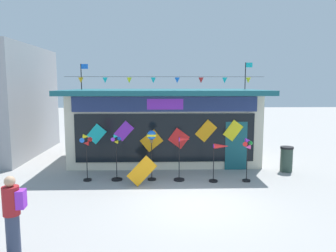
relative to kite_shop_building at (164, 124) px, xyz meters
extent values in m
plane|color=#9E9B99|center=(0.80, -5.82, -1.67)|extent=(80.00, 80.00, 0.00)
cube|color=beige|center=(0.00, 0.07, -0.13)|extent=(8.14, 4.23, 3.08)
cube|color=#195660|center=(0.00, -0.46, 1.51)|extent=(8.54, 5.28, 0.20)
cube|color=navy|center=(0.00, -2.09, 1.05)|extent=(7.49, 0.08, 0.61)
cube|color=purple|center=(0.00, -2.12, 1.05)|extent=(1.46, 0.04, 0.43)
cube|color=black|center=(0.00, -2.08, -0.33)|extent=(7.32, 0.06, 1.99)
cube|color=#195660|center=(2.93, -2.08, -0.67)|extent=(0.90, 0.07, 2.00)
cube|color=#19B7BC|center=(-2.78, -2.14, -0.14)|extent=(0.84, 0.03, 0.85)
cube|color=purple|center=(-1.67, -2.14, -0.03)|extent=(0.83, 0.03, 0.85)
cube|color=orange|center=(-0.56, -2.14, -0.43)|extent=(0.96, 0.03, 0.94)
cube|color=red|center=(0.55, -2.14, -0.34)|extent=(0.90, 0.03, 0.89)
cube|color=orange|center=(1.66, -2.14, -0.03)|extent=(0.91, 0.03, 0.94)
cube|color=yellow|center=(2.78, -2.14, -0.03)|extent=(0.84, 0.03, 0.90)
cylinder|color=black|center=(0.00, -2.36, 2.14)|extent=(7.81, 0.01, 0.01)
cone|color=orange|center=(-3.28, -2.36, 2.00)|extent=(0.20, 0.20, 0.22)
cone|color=#19B7BC|center=(-2.34, -2.36, 2.00)|extent=(0.20, 0.20, 0.22)
cone|color=yellow|center=(-1.41, -2.36, 2.00)|extent=(0.20, 0.20, 0.22)
cone|color=#19B7BC|center=(-0.47, -2.36, 2.00)|extent=(0.20, 0.20, 0.22)
cone|color=blue|center=(0.46, -2.36, 2.00)|extent=(0.20, 0.20, 0.22)
cone|color=red|center=(1.40, -2.36, 2.00)|extent=(0.20, 0.20, 0.22)
cone|color=#19B7BC|center=(2.34, -2.36, 2.00)|extent=(0.20, 0.20, 0.22)
cone|color=yellow|center=(3.27, -2.36, 2.00)|extent=(0.20, 0.20, 0.22)
cylinder|color=black|center=(-3.82, 0.07, 2.20)|extent=(0.04, 0.04, 1.18)
cube|color=blue|center=(-3.66, 0.07, 2.67)|extent=(0.32, 0.02, 0.22)
cylinder|color=black|center=(3.82, 0.07, 2.24)|extent=(0.04, 0.04, 1.25)
cube|color=#19B7BC|center=(3.98, 0.07, 2.75)|extent=(0.32, 0.02, 0.22)
cylinder|color=black|center=(-2.90, -3.48, -1.64)|extent=(0.30, 0.30, 0.06)
cylinder|color=black|center=(-2.90, -3.48, -0.91)|extent=(0.03, 0.03, 1.53)
cylinder|color=black|center=(-2.90, -3.52, -0.14)|extent=(0.06, 0.04, 0.06)
cone|color=red|center=(-2.78, -3.52, -0.14)|extent=(0.18, 0.19, 0.18)
cone|color=yellow|center=(-2.90, -3.52, -0.02)|extent=(0.19, 0.18, 0.18)
cone|color=blue|center=(-3.03, -3.52, -0.14)|extent=(0.18, 0.19, 0.18)
cone|color=red|center=(-2.90, -3.52, -0.27)|extent=(0.19, 0.18, 0.18)
cylinder|color=black|center=(-1.83, -3.45, -1.64)|extent=(0.40, 0.40, 0.06)
cylinder|color=black|center=(-1.83, -3.45, -0.90)|extent=(0.03, 0.03, 1.55)
cylinder|color=black|center=(-1.83, -3.49, -0.12)|extent=(0.06, 0.04, 0.06)
cone|color=blue|center=(-1.73, -3.49, -0.12)|extent=(0.15, 0.16, 0.15)
cone|color=#19B7BC|center=(-1.83, -3.49, -0.02)|extent=(0.16, 0.15, 0.15)
cone|color=purple|center=(-1.93, -3.49, -0.12)|extent=(0.15, 0.16, 0.15)
cone|color=yellow|center=(-1.83, -3.49, -0.23)|extent=(0.16, 0.15, 0.15)
cylinder|color=black|center=(-0.53, -3.48, -1.64)|extent=(0.31, 0.31, 0.06)
cylinder|color=black|center=(-0.53, -3.48, -0.91)|extent=(0.03, 0.03, 1.52)
sphere|color=blue|center=(-0.53, -3.48, 0.02)|extent=(0.33, 0.33, 0.33)
cube|color=yellow|center=(-0.53, -3.48, 0.02)|extent=(0.34, 0.34, 0.07)
cube|color=brown|center=(-0.53, -3.48, -0.21)|extent=(0.10, 0.10, 0.10)
cylinder|color=black|center=(0.47, -3.56, -1.64)|extent=(0.40, 0.40, 0.06)
cylinder|color=black|center=(0.47, -3.56, -0.90)|extent=(0.03, 0.03, 1.54)
cone|color=red|center=(0.67, -3.56, -0.13)|extent=(0.41, 0.25, 0.19)
cylinder|color=purple|center=(0.47, -3.56, -0.13)|extent=(0.03, 0.16, 0.16)
cylinder|color=black|center=(1.71, -3.77, -1.64)|extent=(0.32, 0.32, 0.06)
cylinder|color=black|center=(1.71, -3.77, -1.01)|extent=(0.03, 0.03, 1.32)
cone|color=red|center=(1.98, -3.77, -0.36)|extent=(0.55, 0.20, 0.20)
cylinder|color=purple|center=(1.71, -3.77, -0.36)|extent=(0.03, 0.16, 0.16)
cylinder|color=black|center=(2.92, -3.76, -1.64)|extent=(0.29, 0.29, 0.06)
cylinder|color=black|center=(2.92, -3.76, -0.97)|extent=(0.03, 0.03, 1.41)
cylinder|color=black|center=(2.92, -3.80, -0.26)|extent=(0.06, 0.04, 0.06)
cone|color=green|center=(3.04, -3.80, -0.26)|extent=(0.17, 0.18, 0.17)
cone|color=purple|center=(2.92, -3.80, -0.15)|extent=(0.18, 0.17, 0.17)
cone|color=red|center=(2.80, -3.80, -0.26)|extent=(0.17, 0.18, 0.17)
cone|color=#EA4CA3|center=(2.92, -3.80, -0.38)|extent=(0.18, 0.17, 0.17)
cylinder|color=#333D56|center=(-3.32, -8.65, -1.24)|extent=(0.28, 0.28, 0.86)
cylinder|color=maroon|center=(-3.32, -8.65, -0.51)|extent=(0.34, 0.34, 0.60)
sphere|color=tan|center=(-3.32, -8.65, -0.10)|extent=(0.22, 0.22, 0.22)
cube|color=purple|center=(-3.12, -8.63, -0.48)|extent=(0.18, 0.27, 0.38)
cylinder|color=#2D4238|center=(4.91, -2.47, -1.20)|extent=(0.48, 0.48, 0.94)
cylinder|color=black|center=(4.91, -2.47, -0.69)|extent=(0.52, 0.52, 0.08)
cube|color=orange|center=(-0.86, -4.16, -1.14)|extent=(1.07, 0.22, 1.07)
camera|label=1|loc=(-0.32, -15.08, 1.85)|focal=34.48mm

